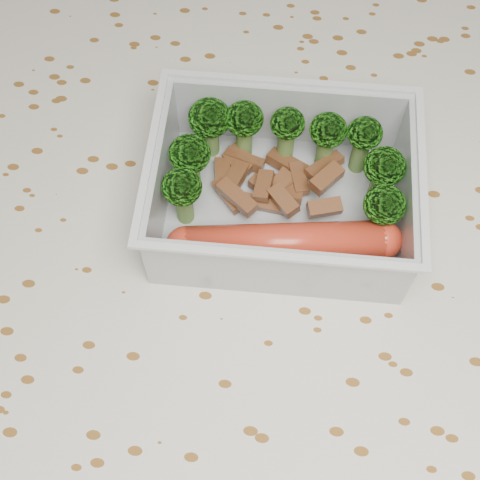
# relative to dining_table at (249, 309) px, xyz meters

# --- Properties ---
(ground_plane) EXTENTS (4.00, 4.00, 0.00)m
(ground_plane) POSITION_rel_dining_table_xyz_m (0.00, 0.00, -0.67)
(ground_plane) COLOR olive
(ground_plane) RESTS_ON ground
(dining_table) EXTENTS (1.40, 0.90, 0.75)m
(dining_table) POSITION_rel_dining_table_xyz_m (0.00, 0.00, 0.00)
(dining_table) COLOR brown
(dining_table) RESTS_ON ground
(tablecloth) EXTENTS (1.46, 0.96, 0.19)m
(tablecloth) POSITION_rel_dining_table_xyz_m (0.00, 0.00, 0.05)
(tablecloth) COLOR silver
(tablecloth) RESTS_ON dining_table
(lunch_container) EXTENTS (0.20, 0.15, 0.07)m
(lunch_container) POSITION_rel_dining_table_xyz_m (0.02, 0.05, 0.11)
(lunch_container) COLOR silver
(lunch_container) RESTS_ON tablecloth
(broccoli_florets) EXTENTS (0.17, 0.10, 0.06)m
(broccoli_florets) POSITION_rel_dining_table_xyz_m (0.01, 0.07, 0.13)
(broccoli_florets) COLOR #608C3F
(broccoli_florets) RESTS_ON lunch_container
(meat_pile) EXTENTS (0.10, 0.07, 0.03)m
(meat_pile) POSITION_rel_dining_table_xyz_m (0.01, 0.06, 0.10)
(meat_pile) COLOR brown
(meat_pile) RESTS_ON lunch_container
(sausage) EXTENTS (0.17, 0.05, 0.03)m
(sausage) POSITION_rel_dining_table_xyz_m (0.02, 0.01, 0.11)
(sausage) COLOR red
(sausage) RESTS_ON lunch_container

